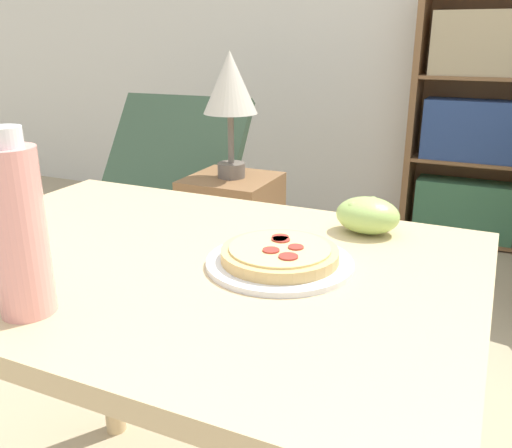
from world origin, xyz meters
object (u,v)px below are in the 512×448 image
(pizza_on_plate, at_px, (280,257))
(grape_bunch, at_px, (368,215))
(drink_bottle, at_px, (18,230))
(side_table, at_px, (233,249))
(bookshelf, at_px, (475,127))
(table_lamp, at_px, (230,89))
(lounge_chair_near, at_px, (157,231))

(pizza_on_plate, xyz_separation_m, grape_bunch, (0.10, 0.23, 0.02))
(grape_bunch, xyz_separation_m, drink_bottle, (-0.36, -0.53, 0.09))
(drink_bottle, relative_size, side_table, 0.43)
(pizza_on_plate, bearing_deg, bookshelf, 85.85)
(table_lamp, bearing_deg, drink_bottle, -74.70)
(pizza_on_plate, relative_size, grape_bunch, 2.00)
(lounge_chair_near, distance_m, bookshelf, 1.85)
(table_lamp, bearing_deg, lounge_chair_near, 166.33)
(drink_bottle, relative_size, table_lamp, 0.55)
(drink_bottle, height_order, bookshelf, bookshelf)
(grape_bunch, distance_m, table_lamp, 1.14)
(grape_bunch, relative_size, lounge_chair_near, 0.15)
(pizza_on_plate, bearing_deg, drink_bottle, -131.22)
(pizza_on_plate, height_order, bookshelf, bookshelf)
(grape_bunch, relative_size, drink_bottle, 0.48)
(bookshelf, distance_m, side_table, 1.66)
(drink_bottle, distance_m, table_lamp, 1.43)
(grape_bunch, relative_size, bookshelf, 0.09)
(side_table, bearing_deg, bookshelf, 59.39)
(pizza_on_plate, distance_m, lounge_chair_near, 1.69)
(lounge_chair_near, relative_size, bookshelf, 0.62)
(lounge_chair_near, bearing_deg, grape_bunch, -41.18)
(grape_bunch, height_order, side_table, grape_bunch)
(pizza_on_plate, distance_m, side_table, 1.34)
(grape_bunch, distance_m, lounge_chair_near, 1.62)
(drink_bottle, bearing_deg, bookshelf, 80.88)
(grape_bunch, distance_m, side_table, 1.23)
(drink_bottle, height_order, lounge_chair_near, drink_bottle)
(drink_bottle, height_order, side_table, drink_bottle)
(pizza_on_plate, height_order, drink_bottle, drink_bottle)
(grape_bunch, distance_m, bookshelf, 2.25)
(bookshelf, bearing_deg, drink_bottle, -99.12)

